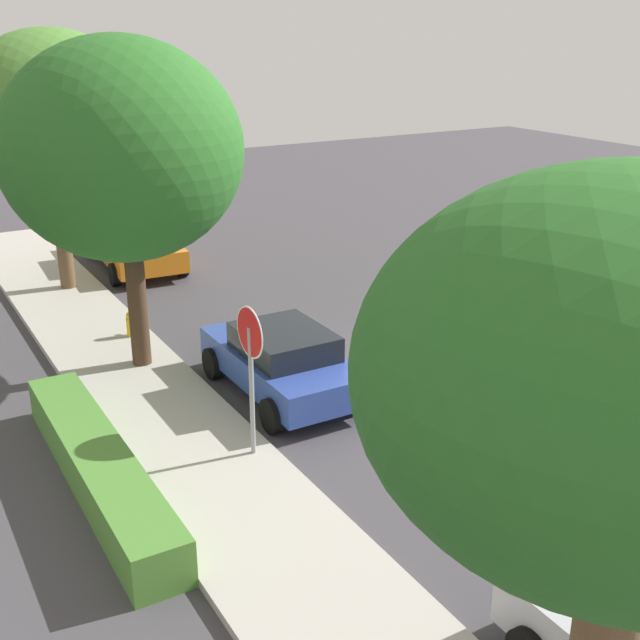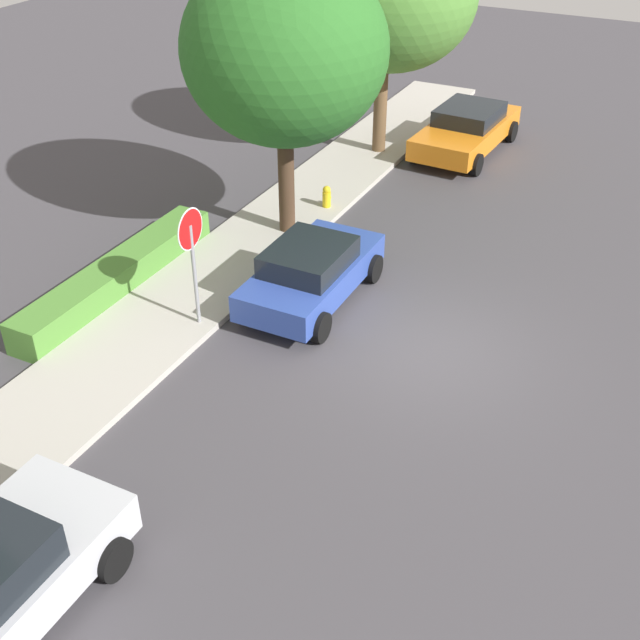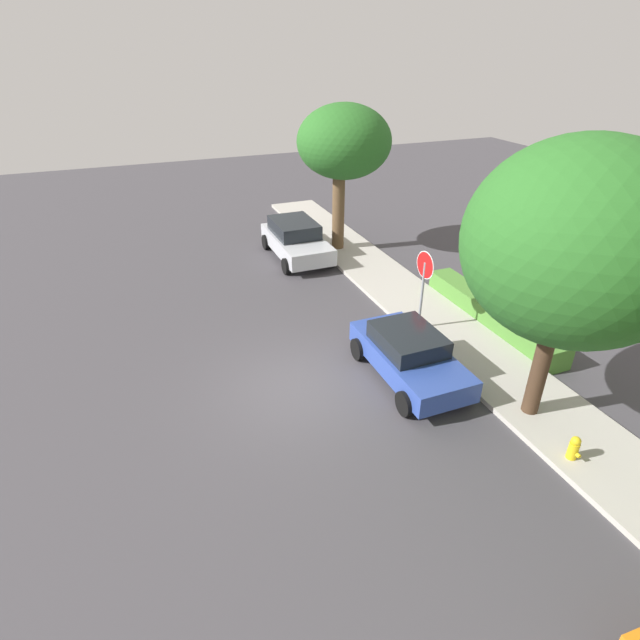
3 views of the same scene
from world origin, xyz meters
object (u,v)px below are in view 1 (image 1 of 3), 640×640
Objects in this scene: stop_sign at (251,356)px; street_tree_far at (122,151)px; street_tree_near_corner at (624,383)px; fire_hydrant at (131,326)px; parked_car_blue at (282,360)px; street_tree_mid_block at (55,115)px; parked_car_orange at (133,243)px.

street_tree_far is at bearing 5.08° from stop_sign.
street_tree_near_corner is 14.01m from fire_hydrant.
fire_hydrant is at bearing 0.91° from stop_sign.
street_tree_near_corner is 0.91× the size of street_tree_far.
parked_car_blue is 0.58× the size of street_tree_mid_block.
street_tree_mid_block is 1.01× the size of street_tree_far.
street_tree_mid_block is (8.53, 1.86, 3.88)m from parked_car_blue.
parked_car_orange is 8.41m from street_tree_far.
street_tree_far is (4.59, 0.41, 2.61)m from stop_sign.
parked_car_blue is at bearing -38.35° from stop_sign.
stop_sign is at bearing -174.92° from street_tree_far.
street_tree_near_corner is 0.90× the size of street_tree_mid_block.
stop_sign is 0.40× the size of street_tree_mid_block.
street_tree_far is 4.39m from fire_hydrant.
parked_car_blue is 4.44m from fire_hydrant.
parked_car_blue is 9.55m from street_tree_mid_block.
street_tree_near_corner is at bearing 179.01° from street_tree_mid_block.
parked_car_blue is 9.80m from parked_car_orange.
fire_hydrant is at bearing -11.78° from street_tree_far.
street_tree_far is (-7.19, 2.22, 3.77)m from parked_car_orange.
parked_car_blue reaches higher than fire_hydrant.
stop_sign is 0.69× the size of parked_car_blue.
stop_sign is 6.27m from fire_hydrant.
parked_car_blue is at bearing -13.12° from street_tree_near_corner.
parked_car_orange is (11.78, -1.81, -1.16)m from stop_sign.
street_tree_far is at bearing -0.90° from street_tree_near_corner.
street_tree_mid_block reaches higher than street_tree_far.
street_tree_mid_block reaches higher than street_tree_near_corner.
stop_sign is at bearing -178.44° from street_tree_mid_block.
parked_car_orange is at bearing -58.89° from street_tree_mid_block.
stop_sign reaches higher than parked_car_orange.
stop_sign is 0.58× the size of parked_car_orange.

